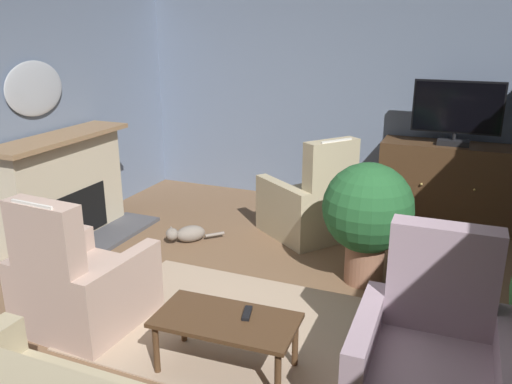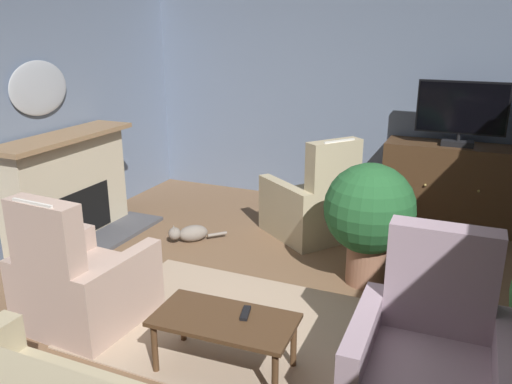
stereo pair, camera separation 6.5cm
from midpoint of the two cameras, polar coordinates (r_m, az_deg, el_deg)
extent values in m
cube|color=brown|center=(4.21, -1.68, -15.33)|extent=(6.12, 7.38, 0.04)
cube|color=slate|center=(6.85, 10.67, 10.01)|extent=(6.12, 0.10, 2.76)
cube|color=tan|center=(4.28, -2.01, -14.37)|extent=(2.27, 1.63, 0.01)
cube|color=#4C4C51|center=(5.97, -16.41, -5.18)|extent=(0.50, 1.75, 0.04)
cube|color=beige|center=(6.03, -19.68, 0.24)|extent=(0.37, 1.55, 1.13)
cube|color=black|center=(6.02, -18.43, -2.14)|extent=(0.10, 0.87, 0.52)
cube|color=#93704C|center=(5.87, -19.99, 5.68)|extent=(0.49, 1.71, 0.05)
ellipsoid|color=#B2B7BF|center=(5.97, -22.36, 10.45)|extent=(0.06, 0.79, 0.57)
cube|color=#352315|center=(6.67, 20.54, -3.07)|extent=(1.51, 0.46, 0.06)
cube|color=#4C331E|center=(6.53, 20.97, 0.67)|extent=(1.57, 0.52, 0.97)
sphere|color=tan|center=(6.26, 18.30, 0.72)|extent=(0.03, 0.03, 0.03)
sphere|color=tan|center=(6.25, 23.45, 0.09)|extent=(0.03, 0.03, 0.03)
cube|color=black|center=(6.36, 21.46, 4.99)|extent=(0.35, 0.20, 0.06)
cylinder|color=black|center=(6.34, 21.53, 5.60)|extent=(0.04, 0.04, 0.08)
cube|color=black|center=(6.29, 21.88, 8.56)|extent=(0.96, 0.05, 0.58)
cube|color=black|center=(6.26, 21.87, 8.52)|extent=(0.92, 0.01, 0.54)
cube|color=#4C331E|center=(3.62, -2.98, -13.80)|extent=(0.99, 0.54, 0.03)
cylinder|color=#4C331E|center=(3.76, 4.65, -16.15)|extent=(0.04, 0.04, 0.37)
cylinder|color=#4C331E|center=(4.04, -7.55, -13.61)|extent=(0.04, 0.04, 0.37)
cylinder|color=#4C331E|center=(3.45, 2.66, -19.63)|extent=(0.04, 0.04, 0.37)
cylinder|color=#4C331E|center=(3.76, -10.51, -16.46)|extent=(0.04, 0.04, 0.37)
cube|color=black|center=(3.64, -0.63, -13.11)|extent=(0.09, 0.18, 0.02)
cube|color=tan|center=(5.96, 6.41, -2.49)|extent=(1.08, 1.03, 0.44)
cube|color=tan|center=(5.51, 8.80, 1.98)|extent=(0.51, 0.60, 0.71)
cube|color=tan|center=(5.73, 3.44, -2.20)|extent=(0.80, 0.64, 0.64)
cube|color=tan|center=(6.14, 9.24, -1.00)|extent=(0.80, 0.64, 0.64)
cube|color=white|center=(5.40, 9.38, 4.38)|extent=(0.25, 0.32, 0.24)
cube|color=#BC9E8E|center=(4.47, -17.40, -10.80)|extent=(0.62, 0.90, 0.41)
cube|color=#BC9E8E|center=(4.02, -21.48, -5.72)|extent=(0.59, 0.21, 0.71)
cube|color=#BC9E8E|center=(4.66, -20.72, -8.56)|extent=(0.18, 0.87, 0.61)
cube|color=#BC9E8E|center=(4.20, -13.95, -10.84)|extent=(0.18, 0.87, 0.61)
cube|color=white|center=(3.89, -22.65, -2.65)|extent=(0.37, 0.04, 0.24)
cube|color=#AD93A3|center=(3.48, 20.09, -8.96)|extent=(0.66, 0.19, 0.70)
cube|color=#AD93A3|center=(3.44, 11.99, -17.57)|extent=(0.14, 0.89, 0.63)
cylinder|color=#99664C|center=(4.96, 12.26, -7.69)|extent=(0.36, 0.36, 0.36)
sphere|color=#235B2D|center=(4.75, 12.69, -1.77)|extent=(0.82, 0.82, 0.82)
ellipsoid|color=gray|center=(5.79, -6.56, -4.51)|extent=(0.36, 0.36, 0.18)
sphere|color=gray|center=(5.74, -8.58, -4.52)|extent=(0.14, 0.14, 0.14)
cone|color=gray|center=(5.68, -8.52, -4.06)|extent=(0.04, 0.04, 0.04)
cone|color=gray|center=(5.74, -8.69, -3.80)|extent=(0.04, 0.04, 0.04)
cylinder|color=gray|center=(5.83, -3.95, -4.63)|extent=(0.18, 0.18, 0.04)
camera|label=1|loc=(0.03, -89.53, 0.15)|focal=36.57mm
camera|label=2|loc=(0.03, 90.47, -0.15)|focal=36.57mm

